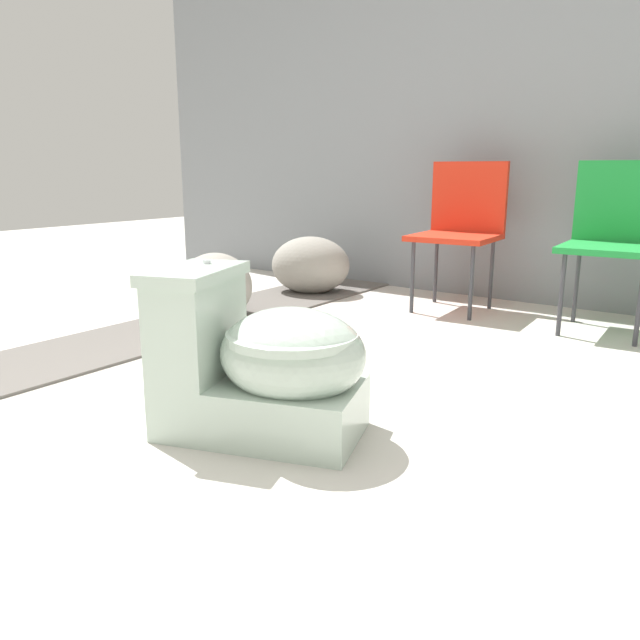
{
  "coord_description": "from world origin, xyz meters",
  "views": [
    {
      "loc": [
        1.2,
        -1.16,
        0.79
      ],
      "look_at": [
        0.0,
        0.48,
        0.3
      ],
      "focal_mm": 35.0,
      "sensor_mm": 36.0,
      "label": 1
    }
  ],
  "objects_px": {
    "folding_chair_left": "(461,220)",
    "folding_chair_middle": "(616,228)",
    "boulder_near": "(311,265)",
    "toilet": "(263,365)",
    "boulder_far": "(216,286)"
  },
  "relations": [
    {
      "from": "folding_chair_left",
      "to": "folding_chair_middle",
      "type": "relative_size",
      "value": 1.0
    },
    {
      "from": "folding_chair_left",
      "to": "boulder_near",
      "type": "xyz_separation_m",
      "value": [
        -0.95,
        -0.16,
        -0.33
      ]
    },
    {
      "from": "toilet",
      "to": "folding_chair_middle",
      "type": "distance_m",
      "value": 2.09
    },
    {
      "from": "folding_chair_left",
      "to": "folding_chair_middle",
      "type": "height_order",
      "value": "same"
    },
    {
      "from": "folding_chair_middle",
      "to": "boulder_far",
      "type": "xyz_separation_m",
      "value": [
        -1.76,
        -1.01,
        -0.33
      ]
    },
    {
      "from": "toilet",
      "to": "folding_chair_left",
      "type": "bearing_deg",
      "value": 78.58
    },
    {
      "from": "toilet",
      "to": "folding_chair_left",
      "type": "relative_size",
      "value": 0.86
    },
    {
      "from": "folding_chair_left",
      "to": "folding_chair_middle",
      "type": "distance_m",
      "value": 0.82
    },
    {
      "from": "folding_chair_left",
      "to": "boulder_near",
      "type": "bearing_deg",
      "value": -83.74
    },
    {
      "from": "folding_chair_middle",
      "to": "boulder_near",
      "type": "relative_size",
      "value": 1.65
    },
    {
      "from": "folding_chair_middle",
      "to": "boulder_near",
      "type": "height_order",
      "value": "folding_chair_middle"
    },
    {
      "from": "toilet",
      "to": "boulder_far",
      "type": "bearing_deg",
      "value": 121.66
    },
    {
      "from": "folding_chair_left",
      "to": "toilet",
      "type": "bearing_deg",
      "value": 3.93
    },
    {
      "from": "folding_chair_left",
      "to": "folding_chair_middle",
      "type": "xyz_separation_m",
      "value": [
        0.82,
        -0.03,
        0.0
      ]
    },
    {
      "from": "folding_chair_middle",
      "to": "boulder_near",
      "type": "bearing_deg",
      "value": -88.49
    }
  ]
}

